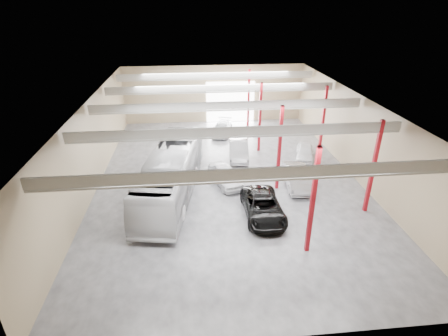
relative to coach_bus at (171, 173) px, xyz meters
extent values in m
cube|color=#403F44|center=(4.73, 2.20, -1.88)|extent=(22.00, 32.00, 0.01)
cube|color=#9F9F9B|center=(4.73, 2.20, 5.12)|extent=(22.00, 32.00, 0.12)
cube|color=#887355|center=(4.73, 18.20, 1.62)|extent=(22.00, 0.12, 7.00)
cube|color=#887355|center=(4.73, -13.80, 1.62)|extent=(22.00, 0.12, 7.00)
cube|color=#887355|center=(-6.27, 2.20, 1.62)|extent=(0.12, 32.00, 7.00)
cube|color=#887355|center=(15.73, 2.20, 1.62)|extent=(0.12, 32.00, 7.00)
cube|color=white|center=(6.73, 18.05, 0.62)|extent=(6.00, 0.20, 5.00)
cube|color=maroon|center=(8.53, -7.80, 1.62)|extent=(0.25, 0.25, 7.00)
cube|color=maroon|center=(8.53, 0.20, 1.62)|extent=(0.25, 0.25, 7.00)
cube|color=maroon|center=(8.53, 8.20, 1.62)|extent=(0.25, 0.25, 7.00)
cube|color=maroon|center=(8.53, 15.20, 1.62)|extent=(0.25, 0.25, 7.00)
cube|color=maroon|center=(14.23, -3.80, 1.62)|extent=(0.25, 0.25, 7.00)
cube|color=maroon|center=(14.23, 6.20, 1.62)|extent=(0.25, 0.25, 7.00)
cube|color=#A8A8A3|center=(4.73, -9.80, 4.67)|extent=(21.60, 0.15, 0.60)
cube|color=#A8A8A3|center=(4.73, -9.80, 4.27)|extent=(21.60, 0.10, 0.10)
cube|color=#A8A8A3|center=(4.73, -3.80, 4.67)|extent=(21.60, 0.15, 0.60)
cube|color=#A8A8A3|center=(4.73, -3.80, 4.27)|extent=(21.60, 0.10, 0.10)
cube|color=#A8A8A3|center=(4.73, 2.20, 4.67)|extent=(21.60, 0.15, 0.60)
cube|color=#A8A8A3|center=(4.73, 2.20, 4.27)|extent=(21.60, 0.10, 0.10)
cube|color=#A8A8A3|center=(4.73, 8.20, 4.67)|extent=(21.60, 0.15, 0.60)
cube|color=#A8A8A3|center=(4.73, 8.20, 4.27)|extent=(21.60, 0.10, 0.10)
cube|color=#A8A8A3|center=(4.73, 14.20, 4.67)|extent=(21.60, 0.15, 0.60)
cube|color=#A8A8A3|center=(4.73, 14.20, 4.27)|extent=(21.60, 0.10, 0.10)
imported|color=silver|center=(0.00, 0.00, 0.00)|extent=(5.35, 13.86, 3.77)
imported|color=black|center=(6.54, -3.80, -1.10)|extent=(2.62, 5.67, 1.58)
imported|color=white|center=(4.40, 1.40, -1.11)|extent=(3.09, 4.89, 1.55)
imported|color=#A4A4A9|center=(6.23, 6.70, -1.03)|extent=(2.30, 5.32, 1.70)
imported|color=slate|center=(5.25, 13.40, -1.20)|extent=(3.05, 5.05, 1.37)
imported|color=#9F9EA3|center=(10.23, 0.41, -1.07)|extent=(2.13, 5.04, 1.62)
imported|color=white|center=(12.58, 5.61, -1.18)|extent=(2.82, 4.44, 1.41)
camera|label=1|loc=(1.68, -24.56, 12.24)|focal=28.00mm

